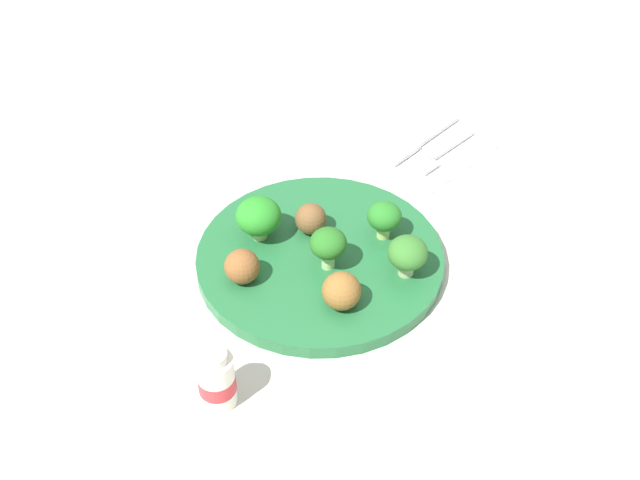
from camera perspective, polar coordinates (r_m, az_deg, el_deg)
ground_plane at (r=0.91m, az=0.00°, el=-1.67°), size 4.00×4.00×0.00m
plate at (r=0.91m, az=0.00°, el=-1.31°), size 0.28×0.28×0.02m
broccoli_floret_far_rim at (r=0.91m, az=4.60°, el=1.63°), size 0.04×0.04×0.05m
broccoli_floret_front_right at (r=0.91m, az=-4.39°, el=1.68°), size 0.05×0.05×0.05m
broccoli_floret_front_left at (r=0.86m, az=6.25°, el=-0.97°), size 0.04×0.04×0.05m
broccoli_floret_mid_right at (r=0.87m, az=0.59°, el=-0.32°), size 0.04×0.04×0.05m
meatball_center at (r=0.83m, az=1.54°, el=-3.64°), size 0.04×0.04×0.04m
meatball_mid_left at (r=0.92m, az=-0.66°, el=1.52°), size 0.04×0.04×0.04m
meatball_back_right at (r=0.86m, az=-5.56°, el=-1.89°), size 0.04×0.04×0.04m
napkin at (r=1.09m, az=8.10°, el=6.54°), size 0.18×0.14×0.01m
fork at (r=1.08m, az=8.61°, el=6.18°), size 0.12×0.03×0.01m
knife at (r=1.10m, az=7.17°, el=6.99°), size 0.15×0.03×0.01m
yogurt_bottle at (r=0.77m, az=-7.36°, el=-9.82°), size 0.04×0.04×0.07m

